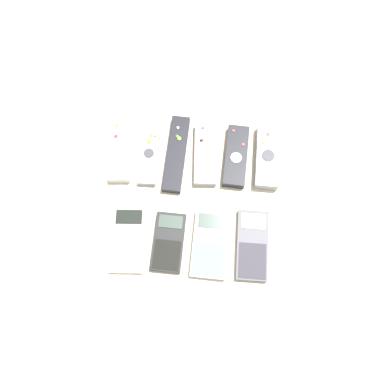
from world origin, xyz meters
name	(u,v)px	position (x,y,z in m)	size (l,w,h in m)	color
ground_plane	(192,201)	(0.00, 0.00, 0.00)	(3.00, 3.00, 0.00)	beige
remote_0	(121,150)	(-0.18, 0.12, 0.01)	(0.06, 0.16, 0.03)	silver
remote_1	(149,154)	(-0.11, 0.11, 0.01)	(0.04, 0.16, 0.02)	gray
remote_2	(176,154)	(-0.04, 0.11, 0.01)	(0.06, 0.20, 0.02)	black
remote_3	(205,154)	(0.03, 0.12, 0.01)	(0.06, 0.16, 0.02)	gray
remote_4	(236,156)	(0.10, 0.11, 0.01)	(0.06, 0.16, 0.03)	black
remote_5	(267,157)	(0.17, 0.12, 0.01)	(0.06, 0.16, 0.03)	gray
calculator_0	(128,239)	(-0.14, -0.10, 0.01)	(0.08, 0.15, 0.01)	beige
calculator_1	(169,242)	(-0.05, -0.10, 0.01)	(0.07, 0.14, 0.02)	black
calculator_2	(210,244)	(0.05, -0.10, 0.01)	(0.08, 0.15, 0.02)	#B2B2B7
calculator_3	(252,245)	(0.14, -0.10, 0.01)	(0.07, 0.16, 0.02)	#4C4C51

